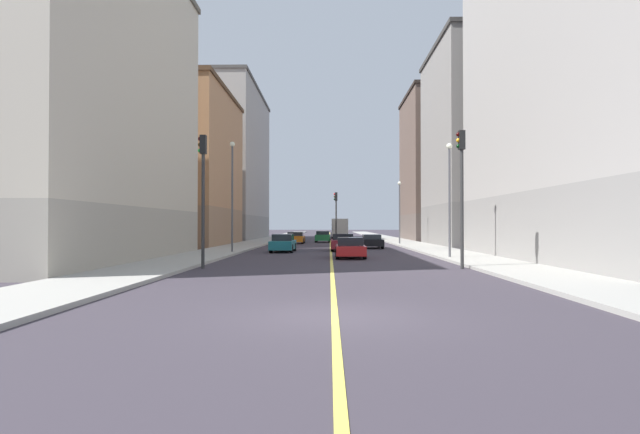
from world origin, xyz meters
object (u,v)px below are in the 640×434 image
(car_orange, at_px, (296,238))
(box_truck, at_px, (340,228))
(building_left_near, at_px, (619,49))
(traffic_light_left_near, at_px, (462,180))
(building_right_distant, at_px, (221,165))
(car_black, at_px, (372,241))
(building_right_midblock, at_px, (173,168))
(car_teal, at_px, (283,243))
(car_green, at_px, (323,237))
(traffic_light_right_near, at_px, (203,183))
(street_lamp_left_far, at_px, (400,205))
(building_right_corner, at_px, (53,96))
(car_maroon, at_px, (343,242))
(building_left_far, at_px, (448,167))
(street_lamp_right_near, at_px, (232,186))
(car_red, at_px, (350,248))
(traffic_light_median_far, at_px, (336,210))
(building_left_mid, at_px, (490,146))
(street_lamp_left_near, at_px, (449,188))

(car_orange, xyz_separation_m, box_truck, (5.25, 17.42, 0.93))
(building_left_near, relative_size, traffic_light_left_near, 3.60)
(building_left_near, bearing_deg, building_right_distant, 125.10)
(car_black, bearing_deg, building_left_near, -54.67)
(building_left_near, height_order, building_right_midblock, building_left_near)
(car_teal, distance_m, car_green, 22.06)
(building_right_midblock, distance_m, car_orange, 15.09)
(traffic_light_right_near, bearing_deg, box_truck, 81.36)
(street_lamp_left_far, distance_m, car_green, 12.05)
(building_right_corner, bearing_deg, car_maroon, 35.79)
(building_left_far, bearing_deg, street_lamp_right_near, -126.10)
(car_teal, distance_m, car_black, 9.79)
(street_lamp_left_far, bearing_deg, building_right_distant, 137.93)
(building_left_far, xyz_separation_m, car_black, (-12.24, -22.81, -9.23))
(car_red, relative_size, car_black, 1.02)
(building_left_near, xyz_separation_m, car_red, (-14.73, 3.81, -11.21))
(building_right_corner, distance_m, traffic_light_median_far, 30.83)
(building_right_midblock, height_order, traffic_light_right_near, building_right_midblock)
(building_left_far, distance_m, building_right_corner, 50.89)
(building_right_corner, height_order, car_teal, building_right_corner)
(car_maroon, distance_m, box_truck, 33.13)
(traffic_light_median_far, height_order, car_teal, traffic_light_median_far)
(building_right_corner, relative_size, traffic_light_right_near, 3.30)
(street_lamp_right_near, bearing_deg, traffic_light_right_near, -85.48)
(building_left_far, height_order, traffic_light_left_near, building_left_far)
(traffic_light_right_near, height_order, car_red, traffic_light_right_near)
(car_green, bearing_deg, car_black, -73.46)
(building_left_far, xyz_separation_m, building_right_midblock, (-31.85, -17.39, -2.01))
(building_left_mid, distance_m, building_right_distant, 39.28)
(building_right_distant, xyz_separation_m, car_black, (19.61, -28.06, -10.24))
(building_right_midblock, distance_m, car_maroon, 20.95)
(building_left_near, height_order, building_left_mid, building_left_near)
(building_left_mid, relative_size, car_teal, 4.49)
(building_left_mid, relative_size, building_right_corner, 0.94)
(street_lamp_right_near, height_order, car_orange, street_lamp_right_near)
(building_left_far, xyz_separation_m, car_teal, (-19.62, -29.24, -9.16))
(car_green, bearing_deg, building_right_midblock, -146.28)
(street_lamp_right_near, xyz_separation_m, box_truck, (8.54, 37.27, -3.36))
(box_truck, bearing_deg, car_black, -85.33)
(car_red, height_order, box_truck, box_truck)
(traffic_light_median_far, bearing_deg, car_orange, 150.90)
(street_lamp_left_near, xyz_separation_m, street_lamp_right_near, (-14.35, 5.76, 0.58))
(car_orange, bearing_deg, car_red, -78.25)
(car_red, height_order, car_maroon, car_maroon)
(car_teal, bearing_deg, traffic_light_median_far, 74.01)
(street_lamp_left_far, bearing_deg, street_lamp_right_near, -131.76)
(car_orange, bearing_deg, building_left_mid, -16.55)
(traffic_light_right_near, distance_m, car_orange, 32.57)
(traffic_light_right_near, bearing_deg, street_lamp_left_far, 64.90)
(traffic_light_median_far, distance_m, car_green, 7.71)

